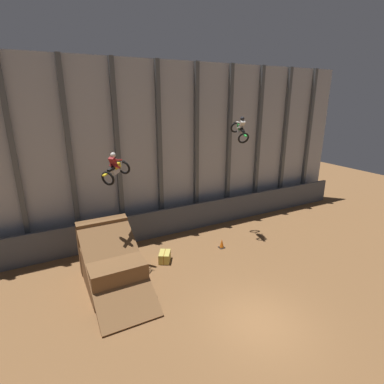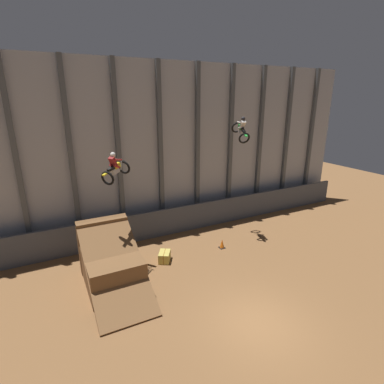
{
  "view_description": "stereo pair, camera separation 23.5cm",
  "coord_description": "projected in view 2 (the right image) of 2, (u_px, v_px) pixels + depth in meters",
  "views": [
    {
      "loc": [
        -7.33,
        -7.78,
        9.02
      ],
      "look_at": [
        0.17,
        6.31,
        4.0
      ],
      "focal_mm": 28.0,
      "sensor_mm": 36.0,
      "label": 1
    },
    {
      "loc": [
        -7.12,
        -7.89,
        9.02
      ],
      "look_at": [
        0.17,
        6.31,
        4.0
      ],
      "focal_mm": 28.0,
      "sensor_mm": 36.0,
      "label": 2
    }
  ],
  "objects": [
    {
      "name": "ground_plane",
      "position": [
        257.0,
        324.0,
        12.51
      ],
      "size": [
        60.0,
        60.0,
        0.0
      ],
      "primitive_type": "plane",
      "color": "brown"
    },
    {
      "name": "arena_back_wall",
      "position": [
        160.0,
        151.0,
        19.88
      ],
      "size": [
        32.0,
        0.4,
        11.31
      ],
      "color": "#A3A8B2",
      "rests_on": "ground_plane"
    },
    {
      "name": "lower_barrier",
      "position": [
        167.0,
        222.0,
        20.45
      ],
      "size": [
        31.36,
        0.2,
        1.87
      ],
      "color": "#474C56",
      "rests_on": "ground_plane"
    },
    {
      "name": "dirt_ramp",
      "position": [
        111.0,
        263.0,
        15.13
      ],
      "size": [
        2.63,
        5.37,
        3.04
      ],
      "color": "brown",
      "rests_on": "ground_plane"
    },
    {
      "name": "rider_bike_left_air",
      "position": [
        115.0,
        168.0,
        14.91
      ],
      "size": [
        1.71,
        1.6,
        1.57
      ],
      "rotation": [
        0.18,
        0.0,
        -0.87
      ],
      "color": "black"
    },
    {
      "name": "rider_bike_right_air",
      "position": [
        241.0,
        130.0,
        18.82
      ],
      "size": [
        1.11,
        1.9,
        1.67
      ],
      "rotation": [
        0.38,
        0.0,
        -0.24
      ],
      "color": "black"
    },
    {
      "name": "traffic_cone_near_ramp",
      "position": [
        222.0,
        244.0,
        18.77
      ],
      "size": [
        0.36,
        0.36,
        0.58
      ],
      "color": "black",
      "rests_on": "ground_plane"
    },
    {
      "name": "hay_bale_trackside",
      "position": [
        165.0,
        257.0,
        17.26
      ],
      "size": [
        0.98,
        1.08,
        0.57
      ],
      "rotation": [
        0.0,
        0.0,
        1.03
      ],
      "color": "#CCB751",
      "rests_on": "ground_plane"
    }
  ]
}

